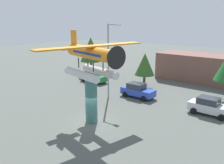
# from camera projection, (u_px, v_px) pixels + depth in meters

# --- Properties ---
(ground_plane) EXTENTS (140.00, 140.00, 0.00)m
(ground_plane) POSITION_uv_depth(u_px,v_px,m) (92.00, 122.00, 22.49)
(ground_plane) COLOR #515651
(display_pedestal) EXTENTS (1.10, 1.10, 4.36)m
(display_pedestal) POSITION_uv_depth(u_px,v_px,m) (91.00, 100.00, 21.94)
(display_pedestal) COLOR #386B66
(display_pedestal) RESTS_ON ground
(floatplane_monument) EXTENTS (7.16, 10.39, 4.00)m
(floatplane_monument) POSITION_uv_depth(u_px,v_px,m) (91.00, 58.00, 20.87)
(floatplane_monument) COLOR silver
(floatplane_monument) RESTS_ON display_pedestal
(car_near_green) EXTENTS (4.20, 2.02, 1.76)m
(car_near_green) POSITION_uv_depth(u_px,v_px,m) (94.00, 76.00, 36.72)
(car_near_green) COLOR #237A38
(car_near_green) RESTS_ON ground
(car_mid_blue) EXTENTS (4.20, 2.02, 1.76)m
(car_mid_blue) POSITION_uv_depth(u_px,v_px,m) (138.00, 90.00, 29.47)
(car_mid_blue) COLOR #2847B7
(car_mid_blue) RESTS_ON ground
(car_far_silver) EXTENTS (4.20, 2.02, 1.76)m
(car_far_silver) POSITION_uv_depth(u_px,v_px,m) (210.00, 106.00, 24.05)
(car_far_silver) COLOR silver
(car_far_silver) RESTS_ON ground
(streetlight_primary) EXTENTS (1.84, 0.28, 8.88)m
(streetlight_primary) POSITION_uv_depth(u_px,v_px,m) (109.00, 57.00, 28.21)
(streetlight_primary) COLOR gray
(streetlight_primary) RESTS_ON ground
(storefront_building) EXTENTS (13.39, 5.24, 4.14)m
(storefront_building) POSITION_uv_depth(u_px,v_px,m) (202.00, 68.00, 36.95)
(storefront_building) COLOR brown
(storefront_building) RESTS_ON ground
(tree_west) EXTENTS (3.58, 3.58, 6.51)m
(tree_west) POSITION_uv_depth(u_px,v_px,m) (91.00, 49.00, 39.85)
(tree_west) COLOR brown
(tree_west) RESTS_ON ground
(tree_east) EXTENTS (2.76, 2.76, 4.87)m
(tree_east) POSITION_uv_depth(u_px,v_px,m) (145.00, 64.00, 33.17)
(tree_east) COLOR brown
(tree_east) RESTS_ON ground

